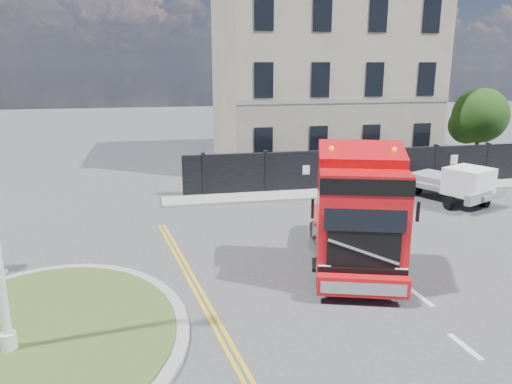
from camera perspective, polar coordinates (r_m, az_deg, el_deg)
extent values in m
plane|color=#424244|center=(15.84, 4.77, -8.38)|extent=(120.00, 120.00, 0.00)
cylinder|color=gray|center=(12.86, -23.48, -15.06)|extent=(6.80, 6.80, 0.12)
cylinder|color=#394E1F|center=(12.82, -23.52, -14.75)|extent=(6.20, 6.20, 0.05)
cube|color=black|center=(25.67, 12.07, 2.62)|extent=(18.00, 0.25, 2.00)
cube|color=silver|center=(30.08, 27.11, 3.06)|extent=(2.60, 0.12, 2.00)
cube|color=#BEB397|center=(32.15, 7.06, 13.25)|extent=(12.00, 10.00, 11.00)
cylinder|color=#382619|center=(32.40, 23.89, 4.49)|extent=(0.24, 0.24, 2.40)
sphere|color=#153610|center=(32.15, 24.26, 7.99)|extent=(3.20, 3.20, 3.20)
sphere|color=#153610|center=(32.25, 23.01, 7.06)|extent=(2.20, 2.20, 2.20)
cube|color=gray|center=(25.08, 12.77, 0.10)|extent=(20.00, 1.60, 0.12)
cube|color=black|center=(16.38, 11.03, -5.14)|extent=(4.05, 6.44, 0.43)
cube|color=red|center=(14.38, 11.82, -2.36)|extent=(3.02, 3.09, 2.67)
cube|color=red|center=(15.09, 11.68, 2.74)|extent=(2.53, 1.54, 1.34)
cube|color=black|center=(13.11, 12.41, -2.30)|extent=(2.02, 0.69, 1.00)
cube|color=red|center=(13.50, 12.11, -10.46)|extent=(2.37, 1.04, 0.52)
cylinder|color=black|center=(14.13, 7.58, -9.20)|extent=(0.59, 1.04, 0.99)
cylinder|color=gray|center=(14.13, 7.58, -9.20)|extent=(0.49, 0.62, 0.55)
cylinder|color=black|center=(14.35, 15.94, -9.28)|extent=(0.59, 1.04, 0.99)
cylinder|color=gray|center=(14.35, 15.94, -9.28)|extent=(0.49, 0.62, 0.55)
cylinder|color=black|center=(17.29, 7.32, -4.70)|extent=(0.59, 1.04, 0.99)
cylinder|color=gray|center=(17.29, 7.32, -4.70)|extent=(0.49, 0.62, 0.55)
cylinder|color=black|center=(17.46, 14.12, -4.83)|extent=(0.59, 1.04, 0.99)
cylinder|color=gray|center=(17.46, 14.12, -4.83)|extent=(0.49, 0.62, 0.55)
cylinder|color=black|center=(18.37, 7.25, -3.53)|extent=(0.59, 1.04, 0.99)
cylinder|color=gray|center=(18.37, 7.25, -3.53)|extent=(0.49, 0.62, 0.55)
cylinder|color=black|center=(18.54, 13.64, -3.66)|extent=(0.59, 1.04, 0.99)
cylinder|color=gray|center=(18.54, 13.64, -3.66)|extent=(0.49, 0.62, 0.55)
cube|color=gray|center=(24.59, 21.24, 0.53)|extent=(3.39, 4.61, 0.22)
cube|color=white|center=(23.38, 23.12, 1.13)|extent=(2.23, 2.19, 1.16)
cylinder|color=black|center=(23.12, 21.17, -1.11)|extent=(0.22, 0.63, 0.63)
cylinder|color=black|center=(24.07, 24.58, -0.86)|extent=(0.22, 0.63, 0.63)
cylinder|color=black|center=(25.33, 17.94, 0.48)|extent=(0.22, 0.63, 0.63)
cylinder|color=black|center=(26.21, 21.19, 0.65)|extent=(0.22, 0.63, 0.63)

